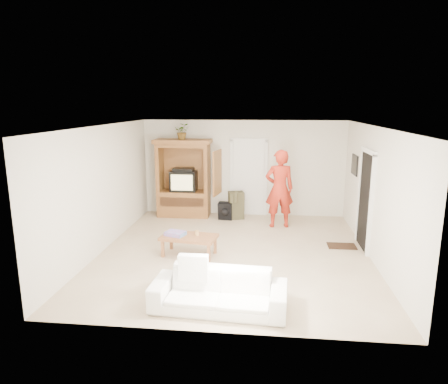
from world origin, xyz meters
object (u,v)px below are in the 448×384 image
at_px(coffee_table, 189,238).
at_px(sofa, 219,291).
at_px(armoire, 185,183).
at_px(man, 279,189).

bearing_deg(coffee_table, sofa, -59.43).
relative_size(armoire, man, 1.08).
bearing_deg(coffee_table, armoire, 111.53).
height_order(armoire, sofa, armoire).
relative_size(armoire, coffee_table, 1.77).
relative_size(man, sofa, 0.97).
bearing_deg(sofa, coffee_table, 115.71).
distance_m(armoire, man, 2.65).
relative_size(man, coffee_table, 1.64).
bearing_deg(armoire, sofa, -72.89).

